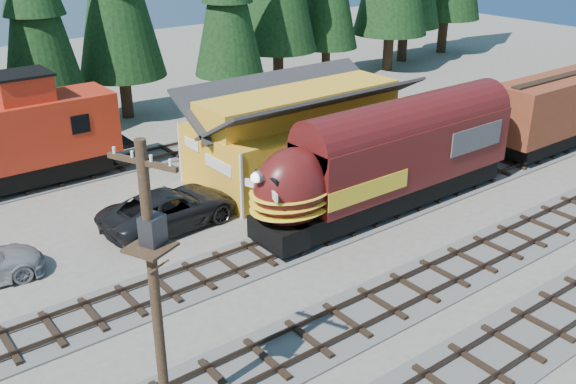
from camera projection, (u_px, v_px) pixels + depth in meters
ground at (444, 241)px, 29.18m from camera, size 120.00×120.00×0.00m
track_siding at (502, 166)px, 37.64m from camera, size 68.00×3.20×0.33m
track_spur at (82, 173)px, 36.64m from camera, size 32.00×3.20×0.33m
depot at (301, 124)px, 35.61m from camera, size 12.80×7.00×5.30m
locomotive at (382, 166)px, 31.00m from camera, size 15.60×3.10×4.24m
boxcar at (572, 105)px, 40.36m from camera, size 13.65×2.92×4.29m
caboose at (10, 139)px, 33.56m from camera, size 11.08×3.21×5.76m
utility_pole at (154, 275)px, 16.82m from camera, size 1.41×2.02×8.80m
pickup_truck_a at (170, 209)px, 30.19m from camera, size 6.92×3.68×1.85m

